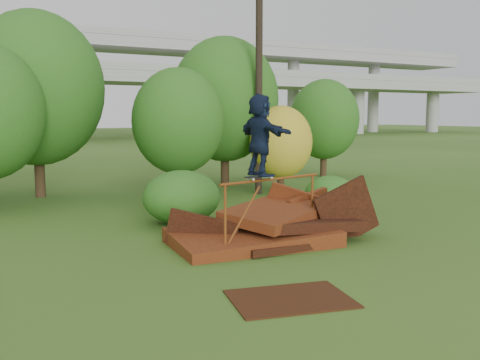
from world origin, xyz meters
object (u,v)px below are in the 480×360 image
scrap_pile (270,228)px  utility_pole (259,63)px  skater (260,135)px  flat_plate (290,299)px

scrap_pile → utility_pole: 9.75m
skater → flat_plate: 4.52m
scrap_pile → flat_plate: 4.29m
skater → flat_plate: size_ratio=0.93×
skater → utility_pole: 9.46m
scrap_pile → skater: bearing=-141.7°
skater → flat_plate: skater is taller
skater → utility_pole: bearing=-35.0°
scrap_pile → flat_plate: bearing=-117.4°
scrap_pile → utility_pole: size_ratio=0.55×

